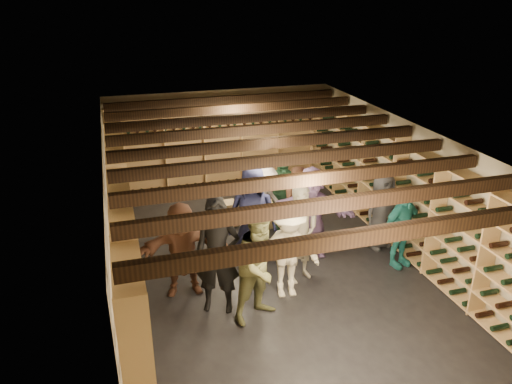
{
  "coord_description": "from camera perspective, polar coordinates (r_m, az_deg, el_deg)",
  "views": [
    {
      "loc": [
        -2.55,
        -7.72,
        4.78
      ],
      "look_at": [
        -0.21,
        0.2,
        1.3
      ],
      "focal_mm": 35.0,
      "sensor_mm": 36.0,
      "label": 1
    }
  ],
  "objects": [
    {
      "name": "person_3",
      "position": [
        8.04,
        3.64,
        -6.76
      ],
      "size": [
        1.1,
        0.69,
        1.62
      ],
      "primitive_type": "imported",
      "rotation": [
        0.0,
        0.0,
        -0.09
      ],
      "color": "beige",
      "rests_on": "ground"
    },
    {
      "name": "ceiling_joists",
      "position": [
        8.51,
        1.72,
        5.62
      ],
      "size": [
        5.4,
        7.12,
        0.18
      ],
      "color": "black",
      "rests_on": "ground"
    },
    {
      "name": "person_7",
      "position": [
        8.45,
        5.22,
        -4.76
      ],
      "size": [
        0.75,
        0.64,
        1.75
      ],
      "primitive_type": "imported",
      "rotation": [
        0.0,
        0.0,
        0.41
      ],
      "color": "gray",
      "rests_on": "ground"
    },
    {
      "name": "person_6",
      "position": [
        9.0,
        -0.41,
        -2.6
      ],
      "size": [
        1.0,
        0.77,
        1.82
      ],
      "primitive_type": "imported",
      "rotation": [
        0.0,
        0.0,
        -0.24
      ],
      "color": "#1A1D3F",
      "rests_on": "ground"
    },
    {
      "name": "person_8",
      "position": [
        9.75,
        4.99,
        -1.47
      ],
      "size": [
        0.76,
        0.6,
        1.55
      ],
      "primitive_type": "imported",
      "rotation": [
        0.0,
        0.0,
        -0.01
      ],
      "color": "#482B1D",
      "rests_on": "ground"
    },
    {
      "name": "ground",
      "position": [
        9.43,
        1.56,
        -7.62
      ],
      "size": [
        8.0,
        8.0,
        0.0
      ],
      "primitive_type": "plane",
      "color": "black",
      "rests_on": "ground"
    },
    {
      "name": "person_2",
      "position": [
        7.47,
        0.6,
        -8.25
      ],
      "size": [
        1.1,
        0.99,
        1.84
      ],
      "primitive_type": "imported",
      "rotation": [
        0.0,
        0.0,
        0.41
      ],
      "color": "brown",
      "rests_on": "ground"
    },
    {
      "name": "crate_loose",
      "position": [
        11.7,
        -0.67,
        -0.81
      ],
      "size": [
        0.57,
        0.44,
        0.17
      ],
      "primitive_type": "cube",
      "rotation": [
        0.0,
        0.0,
        -0.25
      ],
      "color": "#A38A56",
      "rests_on": "ground"
    },
    {
      "name": "person_10",
      "position": [
        10.11,
        2.93,
        -0.19
      ],
      "size": [
        1.01,
        0.51,
        1.66
      ],
      "primitive_type": "imported",
      "rotation": [
        0.0,
        0.0,
        -0.11
      ],
      "color": "#255033",
      "rests_on": "ground"
    },
    {
      "name": "wine_rack_left",
      "position": [
        8.56,
        -14.99,
        -3.63
      ],
      "size": [
        0.32,
        7.5,
        2.15
      ],
      "color": "tan",
      "rests_on": "ground"
    },
    {
      "name": "walls",
      "position": [
        8.88,
        1.64,
        -0.93
      ],
      "size": [
        5.52,
        8.02,
        2.4
      ],
      "color": "tan",
      "rests_on": "ground"
    },
    {
      "name": "ceiling",
      "position": [
        8.47,
        1.74,
        6.53
      ],
      "size": [
        5.5,
        8.0,
        0.01
      ],
      "primitive_type": "cube",
      "color": "beige",
      "rests_on": "walls"
    },
    {
      "name": "person_5",
      "position": [
        8.19,
        -8.43,
        -6.46
      ],
      "size": [
        1.52,
        0.61,
        1.6
      ],
      "primitive_type": "imported",
      "rotation": [
        0.0,
        0.0,
        -0.09
      ],
      "color": "brown",
      "rests_on": "ground"
    },
    {
      "name": "person_4",
      "position": [
        9.24,
        16.33,
        -3.89
      ],
      "size": [
        0.96,
        0.59,
        1.53
      ],
      "primitive_type": "imported",
      "rotation": [
        0.0,
        0.0,
        0.26
      ],
      "color": "#227A76",
      "rests_on": "ground"
    },
    {
      "name": "crate_stack_right",
      "position": [
        10.49,
        1.17,
        -2.7
      ],
      "size": [
        0.59,
        0.49,
        0.51
      ],
      "rotation": [
        0.0,
        0.0,
        0.39
      ],
      "color": "#A38A56",
      "rests_on": "ground"
    },
    {
      "name": "person_1",
      "position": [
        7.64,
        -4.41,
        -7.26
      ],
      "size": [
        0.81,
        0.68,
        1.91
      ],
      "primitive_type": "imported",
      "rotation": [
        0.0,
        0.0,
        -0.37
      ],
      "color": "black",
      "rests_on": "ground"
    },
    {
      "name": "person_12",
      "position": [
        9.8,
        14.08,
        -2.08
      ],
      "size": [
        0.85,
        0.68,
        1.53
      ],
      "primitive_type": "imported",
      "rotation": [
        0.0,
        0.0,
        0.29
      ],
      "color": "#323236",
      "rests_on": "ground"
    },
    {
      "name": "wine_rack_back",
      "position": [
        12.39,
        -3.86,
        5.4
      ],
      "size": [
        4.7,
        0.3,
        2.15
      ],
      "color": "tan",
      "rests_on": "ground"
    },
    {
      "name": "person_9",
      "position": [
        9.67,
        0.61,
        -1.26
      ],
      "size": [
        1.22,
        0.96,
        1.66
      ],
      "primitive_type": "imported",
      "rotation": [
        0.0,
        0.0,
        0.37
      ],
      "color": "#B4ABA5",
      "rests_on": "ground"
    },
    {
      "name": "crate_stack_left",
      "position": [
        10.57,
        -3.52,
        -2.53
      ],
      "size": [
        0.53,
        0.38,
        0.51
      ],
      "rotation": [
        0.0,
        0.0,
        0.1
      ],
      "color": "#A38A56",
      "rests_on": "ground"
    },
    {
      "name": "person_11",
      "position": [
        9.25,
        6.24,
        -2.29
      ],
      "size": [
        1.68,
        1.13,
        1.74
      ],
      "primitive_type": "imported",
      "rotation": [
        0.0,
        0.0,
        -0.42
      ],
      "color": "#816198",
      "rests_on": "ground"
    },
    {
      "name": "wine_rack_right",
      "position": [
        9.97,
        15.82,
        0.14
      ],
      "size": [
        0.32,
        7.5,
        2.15
      ],
      "color": "tan",
      "rests_on": "ground"
    }
  ]
}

